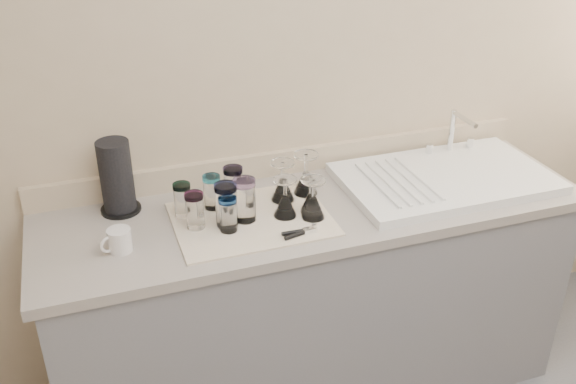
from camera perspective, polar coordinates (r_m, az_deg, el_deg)
name	(u,v)px	position (r m, az deg, el deg)	size (l,w,h in m)	color
counter_unit	(313,300)	(2.64, 2.28, -9.60)	(2.06, 0.62, 0.90)	slate
sink_unit	(445,177)	(2.62, 13.79, 1.28)	(0.82, 0.50, 0.22)	white
dish_towel	(252,219)	(2.30, -3.26, -2.42)	(0.55, 0.42, 0.01)	white
tumbler_teal	(183,200)	(2.31, -9.35, -0.66)	(0.06, 0.06, 0.13)	white
tumbler_cyan	(212,192)	(2.34, -6.77, 0.03)	(0.06, 0.06, 0.13)	white
tumbler_purple	(233,185)	(2.36, -4.87, 0.60)	(0.07, 0.07, 0.14)	white
tumbler_magenta	(195,210)	(2.23, -8.28, -1.62)	(0.07, 0.07, 0.13)	white
tumbler_blue	(226,205)	(2.22, -5.50, -1.14)	(0.08, 0.08, 0.16)	white
tumbler_lavender	(245,200)	(2.25, -3.87, -0.69)	(0.08, 0.08, 0.16)	white
tumbler_extra	(228,214)	(2.20, -5.34, -1.95)	(0.06, 0.06, 0.13)	white
goblet_back_left	(283,187)	(2.38, -0.48, 0.45)	(0.09, 0.09, 0.16)	white
goblet_back_right	(306,180)	(2.43, 1.59, 1.08)	(0.09, 0.09, 0.16)	white
goblet_front_left	(285,203)	(2.28, -0.25, -1.01)	(0.08, 0.08, 0.15)	white
goblet_front_right	(311,200)	(2.31, 2.03, -0.75)	(0.08, 0.08, 0.14)	white
goblet_extra	(313,205)	(2.27, 2.26, -1.12)	(0.08, 0.08, 0.15)	white
can_opener	(300,232)	(2.19, 1.06, -3.61)	(0.12, 0.05, 0.02)	silver
white_mug	(119,240)	(2.18, -14.79, -4.19)	(0.12, 0.10, 0.08)	silver
paper_towel_roll	(117,178)	(2.37, -14.99, 1.23)	(0.15, 0.15, 0.27)	black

